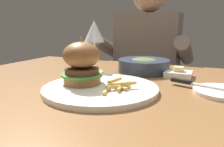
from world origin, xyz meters
name	(u,v)px	position (x,y,z in m)	size (l,w,h in m)	color
dining_table	(104,115)	(0.00, 0.00, 0.64)	(1.11, 0.83, 0.74)	brown
main_plate	(101,89)	(0.03, -0.07, 0.75)	(0.31, 0.31, 0.01)	white
burger_sandwich	(82,63)	(-0.03, -0.07, 0.81)	(0.11, 0.11, 0.13)	#9E6B38
fries_pile	(118,86)	(0.08, -0.08, 0.76)	(0.08, 0.11, 0.02)	#EABC5B
wine_glass	(94,33)	(-0.11, 0.14, 0.89)	(0.08, 0.08, 0.19)	silver
bread_plate	(223,92)	(0.32, 0.04, 0.74)	(0.15, 0.15, 0.01)	white
table_knife	(203,85)	(0.27, 0.05, 0.75)	(0.22, 0.08, 0.01)	silver
butter_dish	(178,74)	(0.19, 0.18, 0.75)	(0.09, 0.07, 0.04)	white
soup_bowl	(144,65)	(0.06, 0.21, 0.77)	(0.19, 0.19, 0.05)	#2D384C
diner_person	(146,84)	(-0.06, 0.69, 0.56)	(0.51, 0.36, 1.18)	#282833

